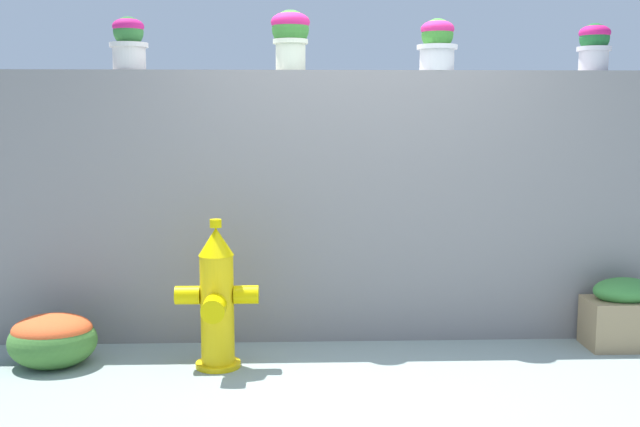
% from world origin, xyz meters
% --- Properties ---
extents(ground_plane, '(24.00, 24.00, 0.00)m').
position_xyz_m(ground_plane, '(0.00, 0.00, 0.00)').
color(ground_plane, gray).
extents(stone_wall, '(5.94, 0.29, 1.86)m').
position_xyz_m(stone_wall, '(0.00, 0.97, 0.93)').
color(stone_wall, gray).
rests_on(stone_wall, ground).
extents(potted_plant_1, '(0.26, 0.26, 0.36)m').
position_xyz_m(potted_plant_1, '(-1.56, 0.97, 2.05)').
color(potted_plant_1, silver).
rests_on(potted_plant_1, stone_wall).
extents(potted_plant_2, '(0.26, 0.26, 0.41)m').
position_xyz_m(potted_plant_2, '(-0.47, 0.97, 2.10)').
color(potted_plant_2, beige).
rests_on(potted_plant_2, stone_wall).
extents(potted_plant_3, '(0.27, 0.27, 0.35)m').
position_xyz_m(potted_plant_3, '(0.52, 0.94, 2.05)').
color(potted_plant_3, silver).
rests_on(potted_plant_3, stone_wall).
extents(potted_plant_4, '(0.23, 0.23, 0.33)m').
position_xyz_m(potted_plant_4, '(1.62, 0.99, 2.05)').
color(potted_plant_4, silver).
rests_on(potted_plant_4, stone_wall).
extents(fire_hydrant, '(0.51, 0.41, 0.93)m').
position_xyz_m(fire_hydrant, '(-0.93, 0.32, 0.43)').
color(fire_hydrant, yellow).
rests_on(fire_hydrant, ground).
extents(flower_bush_left, '(0.55, 0.49, 0.34)m').
position_xyz_m(flower_bush_left, '(-1.98, 0.41, 0.18)').
color(flower_bush_left, '#417630').
rests_on(flower_bush_left, ground).
extents(planter_box, '(0.49, 0.32, 0.48)m').
position_xyz_m(planter_box, '(1.76, 0.63, 0.23)').
color(planter_box, '#997F5A').
rests_on(planter_box, ground).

